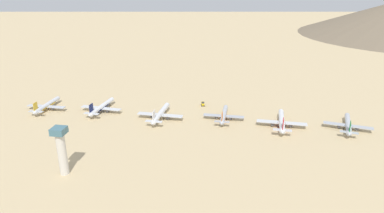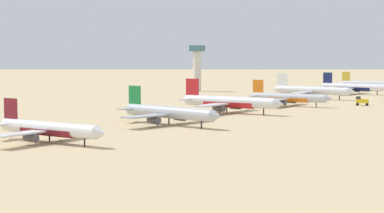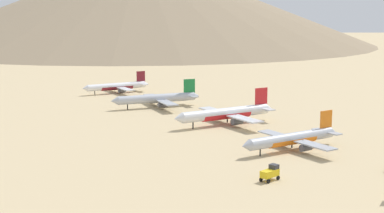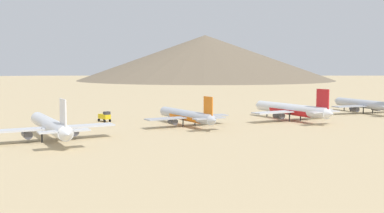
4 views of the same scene
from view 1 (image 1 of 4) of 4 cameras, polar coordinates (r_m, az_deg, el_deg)
name	(u,v)px [view 1 (image 1 of 4)]	position (r m, az deg, el deg)	size (l,w,h in m)	color
ground_plane	(220,121)	(262.08, 4.56, -2.33)	(1800.00, 1800.00, 0.00)	tan
parked_jet_1	(348,124)	(269.00, 24.12, -2.66)	(40.28, 33.02, 11.69)	#B2B7C1
parked_jet_2	(282,121)	(258.00, 14.43, -2.34)	(43.53, 35.35, 12.56)	silver
parked_jet_3	(224,115)	(263.54, 5.22, -1.36)	(37.74, 30.59, 10.90)	#B2B7C1
parked_jet_4	(160,114)	(264.31, -5.17, -1.16)	(43.16, 35.04, 12.45)	silver
parked_jet_5	(102,107)	(286.00, -14.53, -0.07)	(41.26, 33.60, 11.89)	silver
parked_jet_6	(47,105)	(304.19, -22.61, 0.18)	(39.25, 31.80, 11.34)	silver
service_truck	(203,103)	(289.99, 1.78, 0.51)	(5.54, 3.56, 3.90)	yellow
control_tower	(61,148)	(200.71, -20.54, -6.42)	(7.20, 7.20, 27.67)	beige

